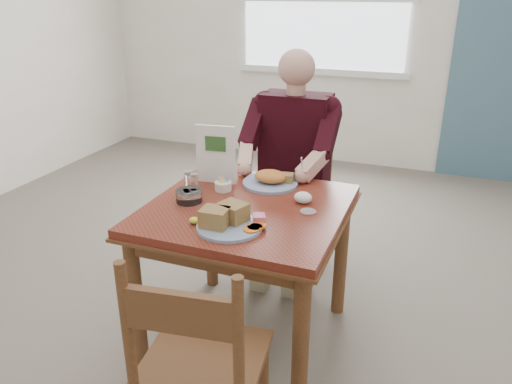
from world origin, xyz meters
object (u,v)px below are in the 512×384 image
at_px(table, 247,227).
at_px(far_plate, 271,179).
at_px(chair_far, 294,197).
at_px(chair_near, 199,368).
at_px(diner, 292,150).
at_px(near_plate, 228,220).

height_order(table, far_plate, far_plate).
height_order(chair_far, chair_near, same).
bearing_deg(diner, table, -90.00).
height_order(diner, near_plate, diner).
bearing_deg(near_plate, chair_far, 90.71).
bearing_deg(diner, far_plate, -87.17).
bearing_deg(near_plate, table, 93.06).
bearing_deg(chair_far, near_plate, -89.29).
height_order(diner, far_plate, diner).
bearing_deg(chair_near, table, 99.79).
bearing_deg(table, chair_near, -80.21).
height_order(chair_near, near_plate, chair_near).
bearing_deg(diner, chair_near, -84.84).
height_order(table, diner, diner).
bearing_deg(near_plate, diner, 90.78).
distance_m(chair_near, far_plate, 1.12).
bearing_deg(far_plate, chair_near, -83.94).
relative_size(chair_near, near_plate, 3.04).
height_order(near_plate, far_plate, near_plate).
distance_m(table, chair_near, 0.80).
height_order(chair_near, far_plate, chair_near).
relative_size(chair_far, diner, 0.69).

